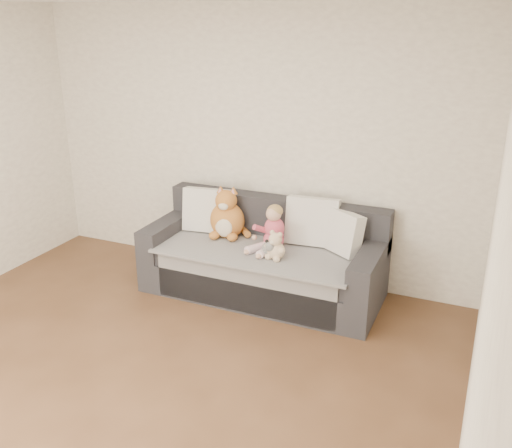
{
  "coord_description": "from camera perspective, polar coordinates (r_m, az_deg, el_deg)",
  "views": [
    {
      "loc": [
        2.22,
        -2.45,
        2.52
      ],
      "look_at": [
        0.34,
        1.87,
        0.75
      ],
      "focal_mm": 40.0,
      "sensor_mm": 36.0,
      "label": 1
    }
  ],
  "objects": [
    {
      "name": "room_shell",
      "position": [
        3.83,
        -13.42,
        1.43
      ],
      "size": [
        5.0,
        5.0,
        5.0
      ],
      "color": "brown",
      "rests_on": "ground"
    },
    {
      "name": "sofa",
      "position": [
        5.36,
        0.82,
        -3.75
      ],
      "size": [
        2.2,
        0.94,
        0.85
      ],
      "color": "#26252A",
      "rests_on": "ground"
    },
    {
      "name": "cushion_left",
      "position": [
        5.61,
        -4.93,
        1.41
      ],
      "size": [
        0.49,
        0.27,
        0.44
      ],
      "rotation": [
        0.0,
        0.0,
        0.14
      ],
      "color": "silver",
      "rests_on": "sofa"
    },
    {
      "name": "cushion_right_back",
      "position": [
        5.29,
        5.66,
        0.28
      ],
      "size": [
        0.5,
        0.26,
        0.46
      ],
      "rotation": [
        0.0,
        0.0,
        0.1
      ],
      "color": "silver",
      "rests_on": "sofa"
    },
    {
      "name": "cushion_right_front",
      "position": [
        5.15,
        8.58,
        -0.78
      ],
      "size": [
        0.45,
        0.38,
        0.39
      ],
      "rotation": [
        0.0,
        0.0,
        -0.56
      ],
      "color": "silver",
      "rests_on": "sofa"
    },
    {
      "name": "toddler",
      "position": [
        5.18,
        1.6,
        -0.65
      ],
      "size": [
        0.29,
        0.42,
        0.42
      ],
      "rotation": [
        0.0,
        0.0,
        -0.3
      ],
      "color": "#D84C4E",
      "rests_on": "sofa"
    },
    {
      "name": "plush_cat",
      "position": [
        5.46,
        -2.92,
        0.68
      ],
      "size": [
        0.42,
        0.39,
        0.52
      ],
      "rotation": [
        0.0,
        0.0,
        0.16
      ],
      "color": "#B86F29",
      "rests_on": "sofa"
    },
    {
      "name": "teddy_bear",
      "position": [
        4.98,
        1.94,
        -2.39
      ],
      "size": [
        0.21,
        0.16,
        0.26
      ],
      "rotation": [
        0.0,
        0.0,
        -0.24
      ],
      "color": "#C8B08B",
      "rests_on": "sofa"
    },
    {
      "name": "plush_cow",
      "position": [
        5.04,
        1.42,
        -2.43
      ],
      "size": [
        0.15,
        0.22,
        0.19
      ],
      "rotation": [
        0.0,
        0.0,
        0.39
      ],
      "color": "white",
      "rests_on": "sofa"
    },
    {
      "name": "sippy_cup",
      "position": [
        5.08,
        1.83,
        -2.46
      ],
      "size": [
        0.1,
        0.08,
        0.12
      ],
      "rotation": [
        0.0,
        0.0,
        0.33
      ],
      "color": "#6D328A",
      "rests_on": "sofa"
    }
  ]
}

